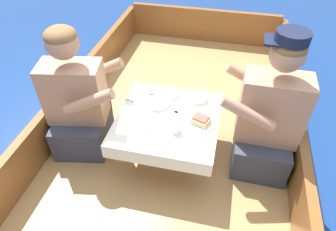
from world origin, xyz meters
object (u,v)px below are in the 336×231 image
coffee_cup_port (176,128)px  person_starboard (268,119)px  sandwich (201,120)px  coffee_cup_starboard (173,93)px  person_port (78,103)px

coffee_cup_port → person_starboard: bearing=19.2°
sandwich → coffee_cup_starboard: bearing=133.5°
coffee_cup_port → coffee_cup_starboard: size_ratio=0.89×
person_starboard → coffee_cup_starboard: 0.68m
person_port → coffee_cup_port: size_ratio=10.06×
coffee_cup_port → coffee_cup_starboard: 0.37m
sandwich → coffee_cup_starboard: sandwich is taller
person_starboard → coffee_cup_starboard: size_ratio=9.56×
person_port → person_starboard: bearing=-6.6°
coffee_cup_starboard → person_port: bearing=-157.2°
sandwich → coffee_cup_port: coffee_cup_port is taller
person_starboard → sandwich: size_ratio=7.42×
person_port → sandwich: person_port is taller
person_port → coffee_cup_starboard: 0.68m
person_port → coffee_cup_port: person_port is taller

